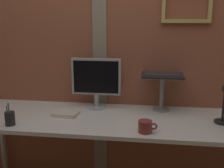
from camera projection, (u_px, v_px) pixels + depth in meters
brick_wall_back at (114, 43)px, 2.47m from camera, size 3.04×0.16×2.61m
desk at (110, 125)px, 2.21m from camera, size 2.34×0.71×0.75m
monitor at (96, 79)px, 2.38m from camera, size 0.42×0.18×0.44m
laptop_stand at (162, 88)px, 2.32m from camera, size 0.28×0.22×0.30m
laptop at (162, 69)px, 2.35m from camera, size 0.34×0.29×0.21m
pen_cup at (10, 118)px, 2.03m from camera, size 0.07×0.07×0.18m
coffee_mug at (145, 127)px, 1.90m from camera, size 0.13×0.10×0.09m
paper_clutter_stack at (66, 114)px, 2.24m from camera, size 0.21×0.16×0.03m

